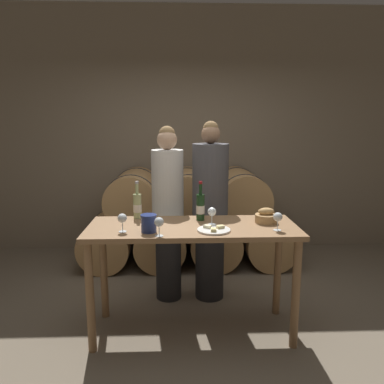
{
  "coord_description": "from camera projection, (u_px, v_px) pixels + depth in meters",
  "views": [
    {
      "loc": [
        -0.11,
        -2.89,
        1.74
      ],
      "look_at": [
        0.0,
        0.13,
        1.17
      ],
      "focal_mm": 35.0,
      "sensor_mm": 36.0,
      "label": 1
    }
  ],
  "objects": [
    {
      "name": "wine_glass_center",
      "position": [
        212.0,
        212.0,
        3.01
      ],
      "size": [
        0.07,
        0.07,
        0.14
      ],
      "color": "white",
      "rests_on": "tasting_table"
    },
    {
      "name": "wine_glass_left",
      "position": [
        159.0,
        223.0,
        2.7
      ],
      "size": [
        0.07,
        0.07,
        0.14
      ],
      "color": "white",
      "rests_on": "tasting_table"
    },
    {
      "name": "person_right",
      "position": [
        210.0,
        211.0,
        3.61
      ],
      "size": [
        0.34,
        0.34,
        1.74
      ],
      "color": "#232326",
      "rests_on": "ground_plane"
    },
    {
      "name": "cheese_plate",
      "position": [
        214.0,
        230.0,
        2.85
      ],
      "size": [
        0.25,
        0.25,
        0.04
      ],
      "color": "white",
      "rests_on": "tasting_table"
    },
    {
      "name": "ground_plane",
      "position": [
        193.0,
        330.0,
        3.16
      ],
      "size": [
        10.0,
        10.0,
        0.0
      ],
      "primitive_type": "plane",
      "color": "#726654"
    },
    {
      "name": "bread_basket",
      "position": [
        266.0,
        217.0,
        3.07
      ],
      "size": [
        0.18,
        0.18,
        0.13
      ],
      "color": "tan",
      "rests_on": "tasting_table"
    },
    {
      "name": "tasting_table",
      "position": [
        193.0,
        242.0,
        3.02
      ],
      "size": [
        1.68,
        0.64,
        0.92
      ],
      "color": "olive",
      "rests_on": "ground_plane"
    },
    {
      "name": "blue_crock",
      "position": [
        149.0,
        223.0,
        2.81
      ],
      "size": [
        0.12,
        0.12,
        0.13
      ],
      "color": "navy",
      "rests_on": "tasting_table"
    },
    {
      "name": "person_left",
      "position": [
        168.0,
        212.0,
        3.6
      ],
      "size": [
        0.3,
        0.3,
        1.7
      ],
      "color": "#232326",
      "rests_on": "ground_plane"
    },
    {
      "name": "wine_glass_far_left",
      "position": [
        122.0,
        219.0,
        2.81
      ],
      "size": [
        0.07,
        0.07,
        0.14
      ],
      "color": "white",
      "rests_on": "tasting_table"
    },
    {
      "name": "wine_bottle_white",
      "position": [
        137.0,
        206.0,
        3.2
      ],
      "size": [
        0.07,
        0.07,
        0.32
      ],
      "color": "#ADBC7F",
      "rests_on": "tasting_table"
    },
    {
      "name": "wine_bottle_red",
      "position": [
        200.0,
        207.0,
        3.14
      ],
      "size": [
        0.07,
        0.07,
        0.33
      ],
      "color": "#193819",
      "rests_on": "tasting_table"
    },
    {
      "name": "stone_wall_back",
      "position": [
        186.0,
        132.0,
        5.04
      ],
      "size": [
        10.0,
        0.12,
        3.2
      ],
      "color": "gray",
      "rests_on": "ground_plane"
    },
    {
      "name": "barrel_stack",
      "position": [
        188.0,
        220.0,
        4.65
      ],
      "size": [
        2.57,
        0.97,
        1.15
      ],
      "color": "tan",
      "rests_on": "ground_plane"
    },
    {
      "name": "wine_glass_right",
      "position": [
        278.0,
        218.0,
        2.84
      ],
      "size": [
        0.07,
        0.07,
        0.14
      ],
      "color": "white",
      "rests_on": "tasting_table"
    }
  ]
}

